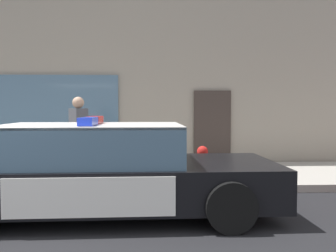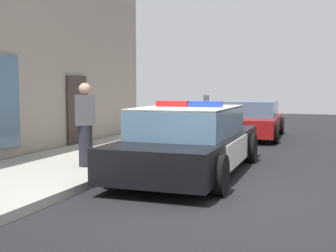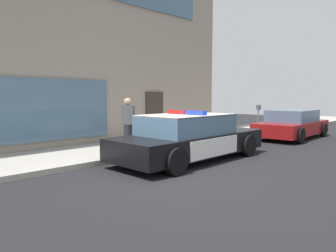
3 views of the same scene
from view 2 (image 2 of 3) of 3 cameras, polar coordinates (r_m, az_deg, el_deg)
ground at (r=7.24m, az=4.07°, el=-9.12°), size 48.00×48.00×0.00m
sidewalk at (r=8.78m, az=-17.98°, el=-6.34°), size 48.00×2.95×0.15m
police_cruiser at (r=9.05m, az=2.95°, el=-1.89°), size 5.21×2.23×1.49m
fire_hydrant at (r=11.25m, az=-1.95°, el=-1.46°), size 0.34×0.39×0.73m
car_down_street at (r=15.85m, az=10.79°, el=0.81°), size 4.64×2.19×1.29m
pedestrian_on_sidewalk at (r=9.15m, az=-10.63°, el=0.20°), size 0.44×0.48×1.71m
parking_meter at (r=16.06m, az=4.94°, el=2.53°), size 0.12×0.18×1.34m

